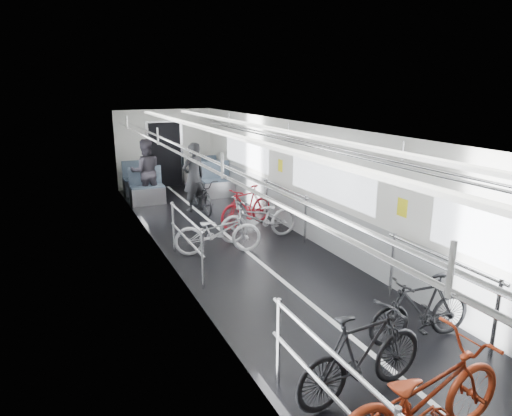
{
  "coord_description": "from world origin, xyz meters",
  "views": [
    {
      "loc": [
        -3.28,
        -7.12,
        3.16
      ],
      "look_at": [
        0.0,
        0.1,
        0.99
      ],
      "focal_mm": 32.0,
      "sensor_mm": 36.0,
      "label": 1
    }
  ],
  "objects_px": {
    "bike_left_mid": "(362,354)",
    "bike_right_near": "(421,309)",
    "bike_left_near": "(422,397)",
    "bike_aisle": "(203,194)",
    "person_seated": "(146,171)",
    "bike_left_far": "(218,231)",
    "bike_right_mid": "(259,218)",
    "person_standing": "(194,177)",
    "bike_right_far": "(247,206)"
  },
  "relations": [
    {
      "from": "bike_left_far",
      "to": "person_seated",
      "type": "relative_size",
      "value": 0.95
    },
    {
      "from": "bike_right_far",
      "to": "person_standing",
      "type": "distance_m",
      "value": 1.93
    },
    {
      "from": "person_seated",
      "to": "person_standing",
      "type": "bearing_deg",
      "value": 128.91
    },
    {
      "from": "bike_left_near",
      "to": "person_seated",
      "type": "distance_m",
      "value": 9.78
    },
    {
      "from": "bike_left_near",
      "to": "person_seated",
      "type": "xyz_separation_m",
      "value": [
        -0.45,
        9.77,
        0.37
      ]
    },
    {
      "from": "bike_right_mid",
      "to": "bike_aisle",
      "type": "relative_size",
      "value": 1.08
    },
    {
      "from": "bike_left_mid",
      "to": "bike_right_mid",
      "type": "xyz_separation_m",
      "value": [
        1.13,
        4.95,
        -0.03
      ]
    },
    {
      "from": "bike_left_mid",
      "to": "bike_aisle",
      "type": "bearing_deg",
      "value": -10.1
    },
    {
      "from": "bike_left_mid",
      "to": "bike_right_near",
      "type": "relative_size",
      "value": 1.11
    },
    {
      "from": "bike_left_far",
      "to": "bike_right_mid",
      "type": "distance_m",
      "value": 1.13
    },
    {
      "from": "bike_right_mid",
      "to": "bike_right_far",
      "type": "relative_size",
      "value": 1.15
    },
    {
      "from": "bike_left_near",
      "to": "bike_left_mid",
      "type": "relative_size",
      "value": 1.17
    },
    {
      "from": "bike_right_mid",
      "to": "person_standing",
      "type": "height_order",
      "value": "person_standing"
    },
    {
      "from": "bike_right_near",
      "to": "bike_right_far",
      "type": "relative_size",
      "value": 0.96
    },
    {
      "from": "bike_left_far",
      "to": "person_seated",
      "type": "xyz_separation_m",
      "value": [
        -0.45,
        4.46,
        0.43
      ]
    },
    {
      "from": "bike_left_far",
      "to": "bike_right_far",
      "type": "distance_m",
      "value": 1.83
    },
    {
      "from": "bike_left_near",
      "to": "bike_aisle",
      "type": "xyz_separation_m",
      "value": [
        0.69,
        8.35,
        -0.08
      ]
    },
    {
      "from": "bike_right_far",
      "to": "person_seated",
      "type": "height_order",
      "value": "person_seated"
    },
    {
      "from": "bike_right_far",
      "to": "bike_left_mid",
      "type": "bearing_deg",
      "value": -31.73
    },
    {
      "from": "bike_left_near",
      "to": "bike_right_near",
      "type": "xyz_separation_m",
      "value": [
        1.27,
        1.33,
        -0.06
      ]
    },
    {
      "from": "bike_right_near",
      "to": "person_seated",
      "type": "bearing_deg",
      "value": -162.69
    },
    {
      "from": "bike_right_near",
      "to": "person_seated",
      "type": "xyz_separation_m",
      "value": [
        -1.71,
        8.43,
        0.43
      ]
    },
    {
      "from": "bike_right_near",
      "to": "person_seated",
      "type": "relative_size",
      "value": 0.85
    },
    {
      "from": "bike_right_far",
      "to": "person_standing",
      "type": "bearing_deg",
      "value": -178.08
    },
    {
      "from": "bike_left_far",
      "to": "bike_aisle",
      "type": "height_order",
      "value": "bike_left_far"
    },
    {
      "from": "bike_left_near",
      "to": "bike_right_near",
      "type": "distance_m",
      "value": 1.84
    },
    {
      "from": "person_seated",
      "to": "bike_left_mid",
      "type": "bearing_deg",
      "value": 95.59
    },
    {
      "from": "bike_left_near",
      "to": "bike_aisle",
      "type": "relative_size",
      "value": 1.18
    },
    {
      "from": "bike_left_mid",
      "to": "bike_left_far",
      "type": "xyz_separation_m",
      "value": [
        0.07,
        4.54,
        -0.06
      ]
    },
    {
      "from": "bike_left_near",
      "to": "bike_right_mid",
      "type": "relative_size",
      "value": 1.09
    },
    {
      "from": "bike_aisle",
      "to": "person_standing",
      "type": "height_order",
      "value": "person_standing"
    },
    {
      "from": "bike_right_mid",
      "to": "bike_left_far",
      "type": "bearing_deg",
      "value": -70.91
    },
    {
      "from": "bike_right_far",
      "to": "bike_left_near",
      "type": "bearing_deg",
      "value": -29.86
    },
    {
      "from": "bike_left_far",
      "to": "bike_left_mid",
      "type": "bearing_deg",
      "value": -168.57
    },
    {
      "from": "bike_left_far",
      "to": "bike_right_near",
      "type": "relative_size",
      "value": 1.12
    },
    {
      "from": "bike_right_mid",
      "to": "person_standing",
      "type": "distance_m",
      "value": 2.83
    },
    {
      "from": "bike_left_near",
      "to": "bike_right_far",
      "type": "height_order",
      "value": "bike_left_near"
    },
    {
      "from": "bike_left_far",
      "to": "bike_aisle",
      "type": "bearing_deg",
      "value": -0.27
    },
    {
      "from": "bike_left_near",
      "to": "bike_right_near",
      "type": "relative_size",
      "value": 1.3
    },
    {
      "from": "bike_aisle",
      "to": "bike_left_near",
      "type": "bearing_deg",
      "value": -92.25
    },
    {
      "from": "bike_left_mid",
      "to": "person_seated",
      "type": "bearing_deg",
      "value": -2.02
    },
    {
      "from": "bike_left_near",
      "to": "person_seated",
      "type": "relative_size",
      "value": 1.1
    },
    {
      "from": "bike_right_far",
      "to": "bike_right_mid",
      "type": "bearing_deg",
      "value": -27.61
    },
    {
      "from": "bike_right_mid",
      "to": "person_standing",
      "type": "relative_size",
      "value": 1.01
    },
    {
      "from": "bike_right_near",
      "to": "person_standing",
      "type": "xyz_separation_m",
      "value": [
        -0.76,
        7.12,
        0.43
      ]
    },
    {
      "from": "person_seated",
      "to": "bike_left_far",
      "type": "bearing_deg",
      "value": 98.96
    },
    {
      "from": "bike_right_near",
      "to": "bike_right_mid",
      "type": "relative_size",
      "value": 0.84
    },
    {
      "from": "bike_left_near",
      "to": "person_standing",
      "type": "distance_m",
      "value": 8.47
    },
    {
      "from": "bike_aisle",
      "to": "person_seated",
      "type": "relative_size",
      "value": 0.93
    },
    {
      "from": "bike_aisle",
      "to": "person_seated",
      "type": "bearing_deg",
      "value": 131.11
    }
  ]
}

